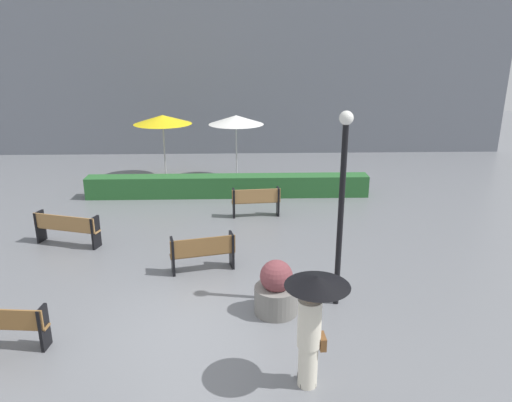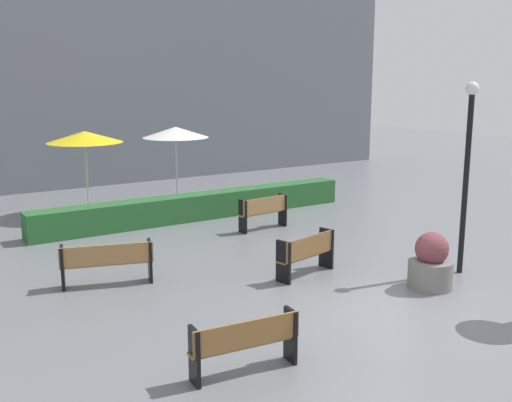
% 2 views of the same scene
% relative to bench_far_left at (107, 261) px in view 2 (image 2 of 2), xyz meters
% --- Properties ---
extents(ground_plane, '(60.00, 60.00, 0.00)m').
position_rel_bench_far_left_xyz_m(ground_plane, '(3.82, -4.10, -0.53)').
color(ground_plane, slate).
extents(bench_far_left, '(1.88, 0.88, 0.89)m').
position_rel_bench_far_left_xyz_m(bench_far_left, '(0.00, 0.00, 0.00)').
color(bench_far_left, '#9E7242').
rests_on(bench_far_left, ground).
extents(bench_mid_center, '(1.60, 0.71, 0.90)m').
position_rel_bench_far_left_xyz_m(bench_mid_center, '(3.85, -1.71, -0.01)').
color(bench_mid_center, brown).
rests_on(bench_mid_center, ground).
extents(bench_near_left, '(1.68, 0.47, 0.84)m').
position_rel_bench_far_left_xyz_m(bench_near_left, '(0.41, -4.75, -0.03)').
color(bench_near_left, olive).
rests_on(bench_near_left, ground).
extents(bench_back_row, '(1.56, 0.46, 0.93)m').
position_rel_bench_far_left_xyz_m(bench_back_row, '(5.26, 2.14, 0.02)').
color(bench_back_row, '#9E7242').
rests_on(bench_back_row, ground).
extents(planter_pot, '(0.90, 0.90, 1.16)m').
position_rel_bench_far_left_xyz_m(planter_pot, '(5.49, -3.67, -0.03)').
color(planter_pot, slate).
rests_on(planter_pot, ground).
extents(lamp_post, '(0.28, 0.28, 4.13)m').
position_rel_bench_far_left_xyz_m(lamp_post, '(6.81, -3.35, 1.98)').
color(lamp_post, black).
rests_on(lamp_post, ground).
extents(patio_umbrella_yellow, '(2.29, 2.29, 2.59)m').
position_rel_bench_far_left_xyz_m(patio_umbrella_yellow, '(1.73, 6.74, 1.88)').
color(patio_umbrella_yellow, silver).
rests_on(patio_umbrella_yellow, ground).
extents(patio_umbrella_white, '(2.15, 2.15, 2.61)m').
position_rel_bench_far_left_xyz_m(patio_umbrella_white, '(4.62, 6.43, 1.90)').
color(patio_umbrella_white, silver).
rests_on(patio_umbrella_white, ground).
extents(hedge_strip, '(10.09, 0.70, 0.77)m').
position_rel_bench_far_left_xyz_m(hedge_strip, '(4.32, 4.30, -0.15)').
color(hedge_strip, '#28602D').
rests_on(hedge_strip, ground).
extents(building_facade, '(28.00, 1.20, 11.17)m').
position_rel_bench_far_left_xyz_m(building_facade, '(3.82, 11.90, 5.05)').
color(building_facade, slate).
rests_on(building_facade, ground).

